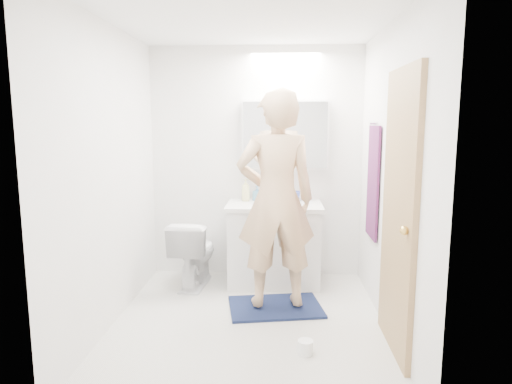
# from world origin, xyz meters

# --- Properties ---
(floor) EXTENTS (2.50, 2.50, 0.00)m
(floor) POSITION_xyz_m (0.00, 0.00, 0.00)
(floor) COLOR silver
(floor) RESTS_ON ground
(ceiling) EXTENTS (2.50, 2.50, 0.00)m
(ceiling) POSITION_xyz_m (0.00, 0.00, 2.40)
(ceiling) COLOR white
(ceiling) RESTS_ON floor
(wall_back) EXTENTS (2.50, 0.00, 2.50)m
(wall_back) POSITION_xyz_m (0.00, 1.25, 1.20)
(wall_back) COLOR white
(wall_back) RESTS_ON floor
(wall_front) EXTENTS (2.50, 0.00, 2.50)m
(wall_front) POSITION_xyz_m (0.00, -1.25, 1.20)
(wall_front) COLOR white
(wall_front) RESTS_ON floor
(wall_left) EXTENTS (0.00, 2.50, 2.50)m
(wall_left) POSITION_xyz_m (-1.10, 0.00, 1.20)
(wall_left) COLOR white
(wall_left) RESTS_ON floor
(wall_right) EXTENTS (0.00, 2.50, 2.50)m
(wall_right) POSITION_xyz_m (1.10, 0.00, 1.20)
(wall_right) COLOR white
(wall_right) RESTS_ON floor
(vanity_cabinet) EXTENTS (0.90, 0.55, 0.78)m
(vanity_cabinet) POSITION_xyz_m (0.20, 0.96, 0.39)
(vanity_cabinet) COLOR white
(vanity_cabinet) RESTS_ON floor
(countertop) EXTENTS (0.95, 0.58, 0.04)m
(countertop) POSITION_xyz_m (0.20, 0.96, 0.80)
(countertop) COLOR white
(countertop) RESTS_ON vanity_cabinet
(sink_basin) EXTENTS (0.36, 0.36, 0.03)m
(sink_basin) POSITION_xyz_m (0.20, 0.99, 0.84)
(sink_basin) COLOR white
(sink_basin) RESTS_ON countertop
(faucet) EXTENTS (0.02, 0.02, 0.16)m
(faucet) POSITION_xyz_m (0.20, 1.19, 0.90)
(faucet) COLOR silver
(faucet) RESTS_ON countertop
(medicine_cabinet) EXTENTS (0.88, 0.14, 0.70)m
(medicine_cabinet) POSITION_xyz_m (0.30, 1.18, 1.50)
(medicine_cabinet) COLOR white
(medicine_cabinet) RESTS_ON wall_back
(mirror_panel) EXTENTS (0.84, 0.01, 0.66)m
(mirror_panel) POSITION_xyz_m (0.30, 1.10, 1.50)
(mirror_panel) COLOR silver
(mirror_panel) RESTS_ON medicine_cabinet
(toilet) EXTENTS (0.44, 0.70, 0.68)m
(toilet) POSITION_xyz_m (-0.60, 0.85, 0.34)
(toilet) COLOR white
(toilet) RESTS_ON floor
(bath_rug) EXTENTS (0.88, 0.68, 0.02)m
(bath_rug) POSITION_xyz_m (0.22, 0.31, 0.01)
(bath_rug) COLOR #161E46
(bath_rug) RESTS_ON floor
(person) EXTENTS (0.74, 0.55, 1.86)m
(person) POSITION_xyz_m (0.22, 0.31, 0.98)
(person) COLOR tan
(person) RESTS_ON bath_rug
(door) EXTENTS (0.04, 0.80, 2.00)m
(door) POSITION_xyz_m (1.08, -0.35, 1.00)
(door) COLOR #AC8256
(door) RESTS_ON wall_right
(door_knob) EXTENTS (0.06, 0.06, 0.06)m
(door_knob) POSITION_xyz_m (1.04, -0.65, 0.95)
(door_knob) COLOR gold
(door_knob) RESTS_ON door
(towel) EXTENTS (0.02, 0.42, 1.00)m
(towel) POSITION_xyz_m (1.08, 0.55, 1.10)
(towel) COLOR #131F3D
(towel) RESTS_ON wall_right
(towel_hook) EXTENTS (0.07, 0.02, 0.02)m
(towel_hook) POSITION_xyz_m (1.07, 0.55, 1.62)
(towel_hook) COLOR silver
(towel_hook) RESTS_ON wall_right
(soap_bottle_a) EXTENTS (0.13, 0.13, 0.23)m
(soap_bottle_a) POSITION_xyz_m (-0.10, 1.11, 0.94)
(soap_bottle_a) COLOR beige
(soap_bottle_a) RESTS_ON countertop
(soap_bottle_b) EXTENTS (0.10, 0.10, 0.15)m
(soap_bottle_b) POSITION_xyz_m (0.02, 1.15, 0.90)
(soap_bottle_b) COLOR teal
(soap_bottle_b) RESTS_ON countertop
(toothbrush_cup) EXTENTS (0.13, 0.13, 0.10)m
(toothbrush_cup) POSITION_xyz_m (0.41, 1.12, 0.87)
(toothbrush_cup) COLOR #3C4EB4
(toothbrush_cup) RESTS_ON countertop
(toilet_paper_roll) EXTENTS (0.11, 0.11, 0.10)m
(toilet_paper_roll) POSITION_xyz_m (0.44, -0.48, 0.05)
(toilet_paper_roll) COLOR white
(toilet_paper_roll) RESTS_ON floor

